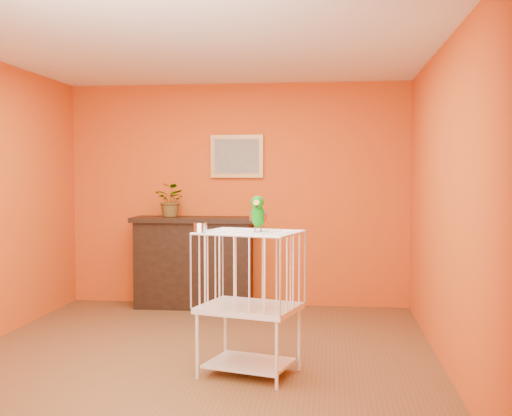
# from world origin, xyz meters

# --- Properties ---
(ground) EXTENTS (4.50, 4.50, 0.00)m
(ground) POSITION_xyz_m (0.00, 0.00, 0.00)
(ground) COLOR brown
(ground) RESTS_ON ground
(room_shell) EXTENTS (4.50, 4.50, 4.50)m
(room_shell) POSITION_xyz_m (0.00, 0.00, 1.58)
(room_shell) COLOR #D94C14
(room_shell) RESTS_ON ground
(console_cabinet) EXTENTS (1.41, 0.51, 1.05)m
(console_cabinet) POSITION_xyz_m (-0.47, 2.01, 0.52)
(console_cabinet) COLOR black
(console_cabinet) RESTS_ON ground
(potted_plant) EXTENTS (0.47, 0.49, 0.30)m
(potted_plant) POSITION_xyz_m (-0.73, 2.06, 1.20)
(potted_plant) COLOR #26722D
(potted_plant) RESTS_ON console_cabinet
(framed_picture) EXTENTS (0.62, 0.04, 0.50)m
(framed_picture) POSITION_xyz_m (0.00, 2.22, 1.75)
(framed_picture) COLOR #B17F3F
(framed_picture) RESTS_ON room_shell
(birdcage) EXTENTS (0.84, 0.72, 1.10)m
(birdcage) POSITION_xyz_m (0.48, -0.40, 0.57)
(birdcage) COLOR white
(birdcage) RESTS_ON ground
(feed_cup) EXTENTS (0.10, 0.10, 0.07)m
(feed_cup) POSITION_xyz_m (0.13, -0.52, 1.14)
(feed_cup) COLOR silver
(feed_cup) RESTS_ON birdcage
(parrot) EXTENTS (0.13, 0.25, 0.28)m
(parrot) POSITION_xyz_m (0.55, -0.39, 1.24)
(parrot) COLOR #59544C
(parrot) RESTS_ON birdcage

